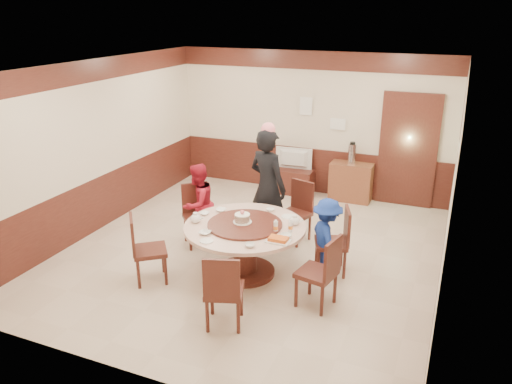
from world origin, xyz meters
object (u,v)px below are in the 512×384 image
at_px(person_standing, 268,187).
at_px(person_blue, 327,238).
at_px(television, 293,159).
at_px(thermos, 352,154).
at_px(person_red, 198,204).
at_px(tv_stand, 292,181).
at_px(banquet_table, 245,239).
at_px(side_cabinet, 351,182).
at_px(birthday_cake, 242,218).
at_px(shrimp_platter, 278,240).

xyz_separation_m(person_standing, person_blue, (1.15, -0.69, -0.36)).
xyz_separation_m(person_standing, television, (-0.36, 2.31, -0.22)).
bearing_deg(thermos, person_red, -123.16).
relative_size(tv_stand, television, 1.15).
height_order(television, thermos, thermos).
bearing_deg(banquet_table, person_blue, 20.67).
distance_m(person_blue, side_cabinet, 3.06).
bearing_deg(television, side_cabinet, 177.48).
bearing_deg(person_red, television, 175.93).
bearing_deg(birthday_cake, person_blue, 19.11).
bearing_deg(person_red, shrimp_platter, 69.56).
xyz_separation_m(birthday_cake, tv_stand, (-0.40, 3.39, -0.59)).
xyz_separation_m(banquet_table, television, (-0.45, 3.41, 0.18)).
bearing_deg(television, tv_stand, 180.00).
relative_size(shrimp_platter, tv_stand, 0.35).
relative_size(banquet_table, tv_stand, 1.98).
bearing_deg(shrimp_platter, side_cabinet, 87.94).
relative_size(person_standing, television, 2.52).
height_order(person_blue, side_cabinet, person_blue).
height_order(banquet_table, shrimp_platter, shrimp_platter).
height_order(person_standing, person_blue, person_standing).
bearing_deg(tv_stand, person_standing, -81.18).
relative_size(tv_stand, side_cabinet, 1.06).
relative_size(birthday_cake, shrimp_platter, 0.87).
distance_m(shrimp_platter, television, 3.86).
bearing_deg(person_standing, side_cabinet, -88.83).
xyz_separation_m(television, side_cabinet, (1.19, 0.03, -0.34)).
bearing_deg(tv_stand, thermos, 1.47).
bearing_deg(person_standing, banquet_table, 115.26).
bearing_deg(banquet_table, birthday_cake, 159.09).
distance_m(television, side_cabinet, 1.23).
distance_m(banquet_table, thermos, 3.53).
bearing_deg(banquet_table, person_standing, 94.68).
height_order(banquet_table, person_red, person_red).
bearing_deg(person_standing, shrimp_platter, 136.86).
distance_m(person_standing, side_cabinet, 2.55).
bearing_deg(tv_stand, person_blue, -63.37).
bearing_deg(shrimp_platter, person_standing, 116.28).
height_order(person_red, side_cabinet, person_red).
relative_size(banquet_table, television, 2.27).
bearing_deg(shrimp_platter, person_red, 150.41).
distance_m(banquet_table, person_standing, 1.17).
bearing_deg(banquet_table, tv_stand, 97.50).
xyz_separation_m(birthday_cake, television, (-0.40, 3.39, -0.13)).
distance_m(person_red, shrimp_platter, 1.96).
bearing_deg(person_standing, person_blue, 169.49).
xyz_separation_m(person_red, shrimp_platter, (1.70, -0.96, 0.12)).
bearing_deg(television, shrimp_platter, 101.82).
distance_m(person_red, television, 2.83).
distance_m(side_cabinet, thermos, 0.57).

